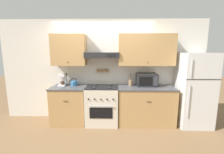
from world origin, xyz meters
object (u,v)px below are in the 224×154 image
(microwave, at_px, (147,80))
(tea_kettle, at_px, (74,83))
(stove_range, at_px, (102,105))
(refrigerator, at_px, (194,90))
(utensil_crock, at_px, (131,83))
(coffee_maker, at_px, (63,79))

(microwave, bearing_deg, tea_kettle, -179.43)
(stove_range, bearing_deg, refrigerator, -0.70)
(stove_range, xyz_separation_m, utensil_crock, (0.70, 0.13, 0.53))
(stove_range, distance_m, utensil_crock, 0.89)
(stove_range, distance_m, refrigerator, 2.23)
(stove_range, height_order, utensil_crock, utensil_crock)
(stove_range, xyz_separation_m, coffee_maker, (-1.00, 0.16, 0.60))
(coffee_maker, height_order, microwave, microwave)
(refrigerator, relative_size, microwave, 3.53)
(stove_range, height_order, microwave, microwave)
(refrigerator, relative_size, tea_kettle, 8.18)
(coffee_maker, bearing_deg, utensil_crock, -1.10)
(tea_kettle, distance_m, utensil_crock, 1.41)
(tea_kettle, bearing_deg, refrigerator, -3.05)
(tea_kettle, relative_size, utensil_crock, 0.69)
(utensil_crock, bearing_deg, refrigerator, -5.93)
(stove_range, bearing_deg, microwave, 7.56)
(utensil_crock, bearing_deg, stove_range, -169.71)
(tea_kettle, distance_m, coffee_maker, 0.30)
(stove_range, height_order, coffee_maker, coffee_maker)
(coffee_maker, relative_size, microwave, 0.61)
(tea_kettle, bearing_deg, microwave, 0.57)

